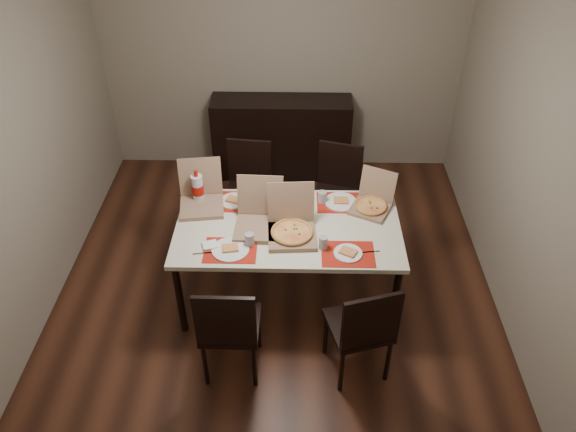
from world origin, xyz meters
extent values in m
cube|color=#472416|center=(0.00, 0.00, -0.01)|extent=(3.80, 4.00, 0.02)
cube|color=gray|center=(0.00, 2.01, 1.30)|extent=(3.80, 0.02, 2.60)
cube|color=gray|center=(-1.91, 0.00, 1.30)|extent=(0.02, 4.00, 2.60)
cube|color=gray|center=(1.91, 0.00, 1.30)|extent=(0.02, 4.00, 2.60)
cube|color=black|center=(0.00, 1.78, 0.45)|extent=(1.50, 0.40, 0.90)
cube|color=beige|center=(0.11, -0.14, 0.73)|extent=(1.80, 1.00, 0.04)
cylinder|color=black|center=(-0.73, -0.58, 0.35)|extent=(0.06, 0.06, 0.71)
cylinder|color=black|center=(0.95, -0.58, 0.35)|extent=(0.06, 0.06, 0.71)
cylinder|color=black|center=(-0.73, 0.30, 0.35)|extent=(0.06, 0.06, 0.71)
cylinder|color=black|center=(0.95, 0.30, 0.35)|extent=(0.06, 0.06, 0.71)
cube|color=black|center=(-0.29, -0.92, 0.45)|extent=(0.43, 0.43, 0.04)
cube|color=black|center=(-0.29, -1.11, 0.70)|extent=(0.42, 0.04, 0.46)
cylinder|color=black|center=(-0.47, -1.10, 0.21)|extent=(0.04, 0.04, 0.43)
cylinder|color=black|center=(-0.11, -1.10, 0.21)|extent=(0.04, 0.04, 0.43)
cylinder|color=black|center=(-0.47, -0.74, 0.21)|extent=(0.04, 0.04, 0.43)
cylinder|color=black|center=(-0.11, -0.74, 0.21)|extent=(0.04, 0.04, 0.43)
cube|color=black|center=(0.64, -0.91, 0.45)|extent=(0.52, 0.52, 0.04)
cube|color=black|center=(0.69, -1.09, 0.70)|extent=(0.41, 0.15, 0.46)
cylinder|color=black|center=(0.51, -1.14, 0.21)|extent=(0.04, 0.04, 0.43)
cylinder|color=black|center=(0.86, -1.03, 0.21)|extent=(0.04, 0.04, 0.43)
cylinder|color=black|center=(0.41, -0.79, 0.21)|extent=(0.04, 0.04, 0.43)
cylinder|color=black|center=(0.76, -0.69, 0.21)|extent=(0.04, 0.04, 0.43)
cube|color=black|center=(-0.30, 0.70, 0.45)|extent=(0.46, 0.46, 0.04)
cube|color=black|center=(-0.28, 0.89, 0.70)|extent=(0.42, 0.07, 0.46)
cylinder|color=black|center=(-0.10, 0.86, 0.21)|extent=(0.04, 0.04, 0.43)
cylinder|color=black|center=(-0.46, 0.90, 0.21)|extent=(0.04, 0.04, 0.43)
cylinder|color=black|center=(-0.14, 0.51, 0.21)|extent=(0.04, 0.04, 0.43)
cylinder|color=black|center=(-0.50, 0.55, 0.21)|extent=(0.04, 0.04, 0.43)
cube|color=black|center=(0.53, 0.66, 0.45)|extent=(0.52, 0.52, 0.04)
cube|color=black|center=(0.58, 0.85, 0.70)|extent=(0.41, 0.14, 0.46)
cylinder|color=black|center=(0.75, 0.79, 0.21)|extent=(0.04, 0.04, 0.43)
cylinder|color=black|center=(0.41, 0.89, 0.21)|extent=(0.04, 0.04, 0.43)
cylinder|color=black|center=(0.66, 0.44, 0.21)|extent=(0.04, 0.04, 0.43)
cylinder|color=black|center=(0.31, 0.54, 0.21)|extent=(0.04, 0.04, 0.43)
cube|color=#B7190C|center=(-0.32, -0.45, 0.75)|extent=(0.40, 0.30, 0.00)
cylinder|color=white|center=(-0.32, -0.45, 0.76)|extent=(0.29, 0.29, 0.01)
cube|color=#EFD677|center=(-0.32, -0.45, 0.78)|extent=(0.13, 0.11, 0.02)
cylinder|color=#9D9FA7|center=(-0.18, -0.39, 0.81)|extent=(0.07, 0.07, 0.11)
cube|color=#B2B2B7|center=(-0.50, -0.48, 0.75)|extent=(0.20, 0.04, 0.00)
cube|color=white|center=(-0.48, -0.41, 0.76)|extent=(0.13, 0.13, 0.02)
cube|color=#B7190C|center=(0.57, -0.47, 0.75)|extent=(0.40, 0.30, 0.00)
cylinder|color=white|center=(0.57, -0.47, 0.76)|extent=(0.22, 0.22, 0.01)
cube|color=#EFD677|center=(0.57, -0.47, 0.78)|extent=(0.15, 0.14, 0.02)
cylinder|color=#9D9FA7|center=(0.38, -0.41, 0.81)|extent=(0.07, 0.07, 0.11)
cube|color=#B2B2B7|center=(0.72, -0.45, 0.75)|extent=(0.20, 0.04, 0.00)
cube|color=#B7190C|center=(-0.36, 0.17, 0.75)|extent=(0.40, 0.30, 0.00)
cylinder|color=white|center=(-0.36, 0.17, 0.76)|extent=(0.23, 0.23, 0.01)
cube|color=#EFD677|center=(-0.36, 0.17, 0.78)|extent=(0.14, 0.13, 0.02)
cylinder|color=#9D9FA7|center=(-0.18, 0.16, 0.81)|extent=(0.07, 0.07, 0.11)
cube|color=#B2B2B7|center=(-0.53, 0.19, 0.75)|extent=(0.20, 0.04, 0.00)
cube|color=white|center=(-0.52, 0.21, 0.76)|extent=(0.13, 0.13, 0.02)
cube|color=#B7190C|center=(0.55, 0.18, 0.75)|extent=(0.40, 0.30, 0.00)
cylinder|color=white|center=(0.55, 0.18, 0.76)|extent=(0.27, 0.27, 0.01)
cube|color=#EFD677|center=(0.55, 0.18, 0.78)|extent=(0.12, 0.09, 0.02)
cylinder|color=#9D9FA7|center=(0.39, 0.18, 0.81)|extent=(0.07, 0.07, 0.11)
cube|color=#B2B2B7|center=(0.74, 0.21, 0.75)|extent=(0.20, 0.04, 0.00)
cube|color=white|center=(0.08, -0.19, 0.76)|extent=(0.14, 0.14, 0.02)
cube|color=#87674E|center=(0.14, -0.28, 0.77)|extent=(0.39, 0.39, 0.04)
cube|color=#87674E|center=(0.13, -0.10, 0.95)|extent=(0.37, 0.11, 0.33)
cylinder|color=#EFD677|center=(0.14, -0.28, 0.80)|extent=(0.34, 0.34, 0.02)
cube|color=#87674E|center=(0.79, 0.08, 0.76)|extent=(0.40, 0.40, 0.03)
cube|color=#87674E|center=(0.85, 0.22, 0.92)|extent=(0.30, 0.19, 0.27)
cylinder|color=#EFD677|center=(0.79, 0.08, 0.79)|extent=(0.34, 0.34, 0.02)
cube|color=#87674E|center=(-0.61, 0.08, 0.77)|extent=(0.40, 0.40, 0.04)
cube|color=#87674E|center=(-0.64, 0.26, 0.95)|extent=(0.36, 0.13, 0.32)
cube|color=#87674E|center=(-0.12, -0.19, 0.77)|extent=(0.38, 0.38, 0.04)
cube|color=#87674E|center=(-0.12, -0.01, 0.95)|extent=(0.37, 0.10, 0.33)
cylinder|color=black|center=(-0.19, 0.02, 0.76)|extent=(0.24, 0.24, 0.01)
cylinder|color=tan|center=(-0.19, 0.02, 0.77)|extent=(0.22, 0.22, 0.02)
imported|color=white|center=(0.23, 0.07, 0.76)|extent=(0.12, 0.12, 0.03)
cylinder|color=silver|center=(-0.65, 0.18, 0.88)|extent=(0.10, 0.10, 0.25)
cylinder|color=#AC1007|center=(-0.65, 0.18, 0.87)|extent=(0.10, 0.10, 0.09)
cylinder|color=#AC1007|center=(-0.65, 0.18, 1.03)|extent=(0.03, 0.03, 0.05)
camera|label=1|loc=(0.18, -3.64, 3.57)|focal=35.00mm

